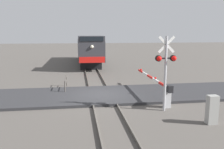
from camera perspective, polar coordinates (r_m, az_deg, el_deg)
name	(u,v)px	position (r m, az deg, el deg)	size (l,w,h in m)	color
ground_plane	(101,96)	(16.62, -2.58, -5.18)	(160.00, 160.00, 0.00)	#514C47
rail_track_left	(91,95)	(16.55, -5.06, -5.01)	(0.08, 80.00, 0.15)	#59544C
rail_track_right	(112,95)	(16.69, -0.12, -4.85)	(0.08, 80.00, 0.15)	#59544C
road_surface	(101,95)	(16.60, -2.58, -4.90)	(36.00, 4.90, 0.17)	#2D2D30
locomotive	(89,49)	(33.27, -5.59, 6.02)	(2.95, 15.32, 3.95)	black
crossing_signal	(166,65)	(13.38, 12.74, 2.30)	(1.18, 0.33, 4.20)	#ADADB2
crossing_gate	(161,89)	(15.26, 11.71, -3.31)	(0.36, 7.13, 1.41)	silver
utility_cabinet	(212,110)	(12.52, 22.80, -7.78)	(0.50, 0.38, 1.41)	#999993
guard_railing	(66,82)	(18.59, -11.01, -1.75)	(0.08, 2.65, 0.95)	#4C4742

